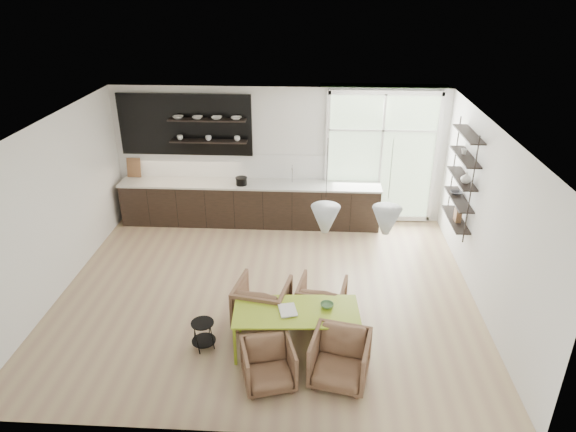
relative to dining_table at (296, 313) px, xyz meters
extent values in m
cube|color=tan|center=(-0.56, 1.42, -0.61)|extent=(7.00, 6.00, 0.01)
cube|color=white|center=(-0.56, 4.42, 0.85)|extent=(7.00, 0.02, 2.90)
cube|color=white|center=(-4.06, 1.42, 0.85)|extent=(0.02, 6.00, 2.90)
cube|color=white|center=(2.94, 1.42, 0.85)|extent=(0.02, 6.00, 2.90)
cube|color=white|center=(-0.56, 1.42, 2.30)|extent=(7.00, 6.00, 0.01)
cube|color=#B2D1A5|center=(1.59, 4.39, 0.85)|extent=(2.20, 0.02, 2.70)
cube|color=silver|center=(1.59, 4.36, 0.85)|extent=(2.30, 0.08, 2.80)
cone|color=silver|center=(0.39, 0.92, 1.05)|extent=(0.44, 0.44, 0.42)
cone|color=silver|center=(1.29, 0.92, 1.05)|extent=(0.44, 0.44, 0.42)
cylinder|color=black|center=(0.39, 0.92, 1.85)|extent=(0.01, 0.01, 0.89)
cylinder|color=black|center=(1.29, 0.92, 1.85)|extent=(0.01, 0.01, 0.89)
cube|color=black|center=(-1.16, 4.08, -0.15)|extent=(5.50, 0.65, 0.90)
cube|color=beige|center=(-1.16, 4.08, 0.32)|extent=(5.54, 0.69, 0.04)
cube|color=white|center=(-1.16, 4.40, 0.60)|extent=(5.50, 0.02, 0.55)
cube|color=black|center=(-2.51, 4.38, 1.50)|extent=(2.80, 0.06, 1.30)
cube|color=black|center=(-2.01, 4.24, 1.65)|extent=(1.60, 0.28, 0.03)
cube|color=black|center=(-2.01, 4.24, 1.20)|extent=(1.60, 0.28, 0.03)
cube|color=#885F3D|center=(-3.71, 4.32, 0.55)|extent=(0.30, 0.10, 0.42)
cylinder|color=silver|center=(-0.26, 4.18, 0.52)|extent=(0.02, 0.02, 0.40)
imported|color=white|center=(-2.61, 4.24, 1.69)|extent=(0.22, 0.22, 0.05)
imported|color=white|center=(-2.21, 4.24, 1.69)|extent=(0.22, 0.22, 0.05)
imported|color=white|center=(-1.81, 4.24, 1.69)|extent=(0.22, 0.22, 0.05)
imported|color=white|center=(-1.41, 4.24, 1.69)|extent=(0.22, 0.22, 0.05)
imported|color=white|center=(-2.61, 4.24, 1.26)|extent=(0.12, 0.12, 0.10)
imported|color=white|center=(-2.01, 4.24, 1.26)|extent=(0.12, 0.12, 0.10)
imported|color=white|center=(-1.41, 4.24, 1.26)|extent=(0.12, 0.12, 0.10)
cylinder|color=black|center=(-1.32, 3.98, 0.41)|extent=(0.23, 0.23, 0.14)
cube|color=black|center=(2.80, 2.02, 1.10)|extent=(0.02, 0.02, 1.90)
cube|color=black|center=(2.80, 3.22, 1.10)|extent=(0.02, 0.02, 1.90)
cube|color=black|center=(2.80, 2.62, 0.30)|extent=(0.26, 1.20, 0.02)
cube|color=black|center=(2.80, 2.62, 0.70)|extent=(0.26, 1.20, 0.02)
cube|color=black|center=(2.80, 2.62, 1.10)|extent=(0.26, 1.20, 0.02)
cube|color=black|center=(2.80, 2.62, 1.50)|extent=(0.26, 1.20, 0.03)
cube|color=black|center=(2.80, 2.62, 1.90)|extent=(0.26, 1.20, 0.03)
imported|color=white|center=(2.80, 2.37, 1.20)|extent=(0.18, 0.18, 0.19)
imported|color=#333338|center=(2.80, 2.82, 0.73)|extent=(0.22, 0.22, 0.05)
imported|color=white|center=(2.80, 2.72, 1.55)|extent=(0.10, 0.10, 0.09)
cube|color=#885F3D|center=(2.80, 2.52, 0.43)|extent=(0.10, 0.18, 0.24)
cube|color=#97B723|center=(0.00, 0.00, 0.03)|extent=(1.82, 0.90, 0.03)
cube|color=#97B723|center=(-0.83, -0.41, -0.29)|extent=(0.04, 0.04, 0.62)
cube|color=#97B723|center=(-0.87, 0.31, -0.29)|extent=(0.04, 0.04, 0.62)
cube|color=#97B723|center=(0.87, -0.31, -0.29)|extent=(0.04, 0.04, 0.62)
cube|color=#97B723|center=(0.83, 0.41, -0.29)|extent=(0.04, 0.04, 0.62)
imported|color=brown|center=(-0.55, 0.57, -0.24)|extent=(0.92, 0.94, 0.73)
imported|color=brown|center=(0.37, 0.74, -0.27)|extent=(0.83, 0.85, 0.67)
imported|color=brown|center=(-0.33, -0.74, -0.30)|extent=(0.82, 0.83, 0.62)
imported|color=brown|center=(0.60, -0.62, -0.26)|extent=(0.89, 0.90, 0.69)
cylinder|color=black|center=(-1.34, -0.08, -0.17)|extent=(0.33, 0.33, 0.02)
cylinder|color=black|center=(-1.34, -0.08, -0.48)|extent=(0.35, 0.35, 0.02)
cylinder|color=black|center=(-1.20, -0.14, -0.39)|extent=(0.01, 0.01, 0.43)
cylinder|color=black|center=(-1.28, 0.07, -0.39)|extent=(0.01, 0.01, 0.43)
cylinder|color=black|center=(-1.48, -0.02, -0.39)|extent=(0.01, 0.01, 0.43)
cylinder|color=black|center=(-1.40, -0.22, -0.39)|extent=(0.01, 0.01, 0.43)
imported|color=white|center=(-0.24, -0.05, 0.06)|extent=(0.30, 0.36, 0.03)
imported|color=#598856|center=(0.43, 0.11, 0.07)|extent=(0.24, 0.24, 0.06)
camera|label=1|loc=(0.22, -5.97, 4.35)|focal=32.00mm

